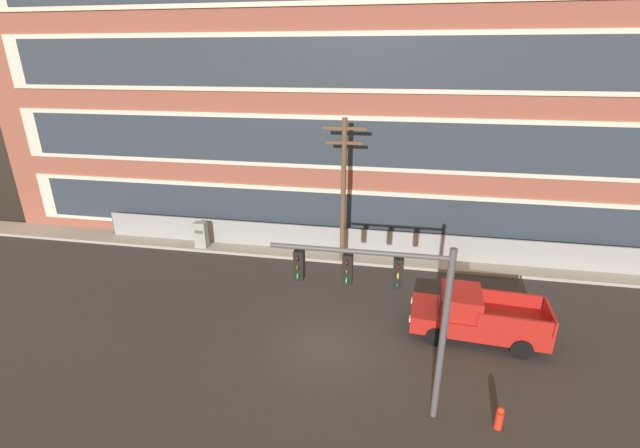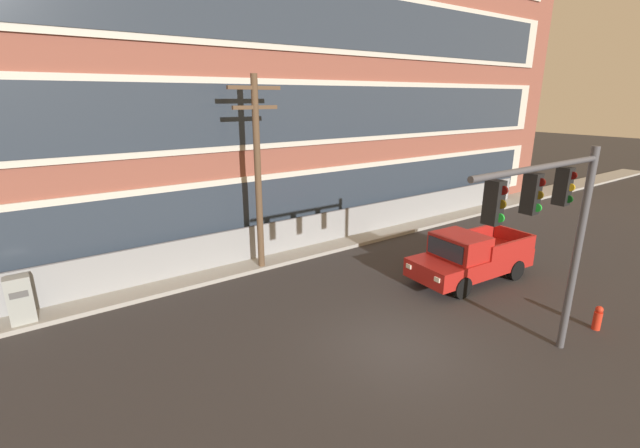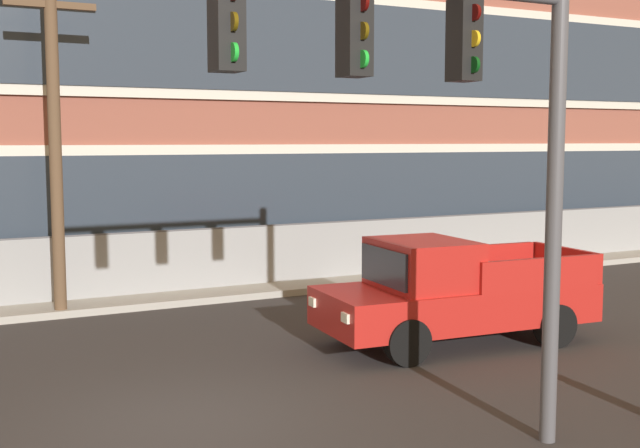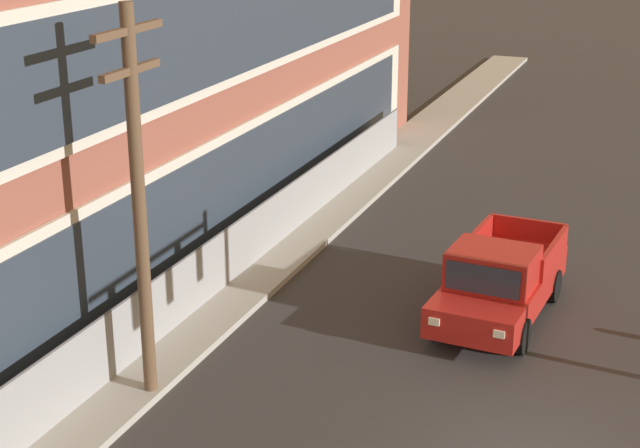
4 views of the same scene
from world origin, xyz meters
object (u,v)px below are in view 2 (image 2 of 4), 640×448
at_px(pickup_truck_red, 469,258).
at_px(electrical_cabinet, 21,302).
at_px(fire_hydrant, 598,318).
at_px(utility_pole_near_corner, 258,168).
at_px(traffic_signal_mast, 553,216).

height_order(pickup_truck_red, electrical_cabinet, pickup_truck_red).
bearing_deg(fire_hydrant, pickup_truck_red, 91.36).
bearing_deg(utility_pole_near_corner, traffic_signal_mast, -75.63).
bearing_deg(traffic_signal_mast, pickup_truck_red, 52.46).
bearing_deg(utility_pole_near_corner, pickup_truck_red, -43.25).
bearing_deg(fire_hydrant, utility_pole_near_corner, 120.81).
xyz_separation_m(pickup_truck_red, fire_hydrant, (0.11, -4.60, -0.55)).
bearing_deg(utility_pole_near_corner, electrical_cabinet, 178.70).
xyz_separation_m(traffic_signal_mast, utility_pole_near_corner, (-2.59, 10.10, 0.09)).
height_order(utility_pole_near_corner, electrical_cabinet, utility_pole_near_corner).
bearing_deg(electrical_cabinet, utility_pole_near_corner, -1.30).
xyz_separation_m(traffic_signal_mast, pickup_truck_red, (3.42, 4.45, -3.22)).
relative_size(utility_pole_near_corner, electrical_cabinet, 4.61).
bearing_deg(pickup_truck_red, electrical_cabinet, 157.67).
bearing_deg(electrical_cabinet, traffic_signal_mast, -43.63).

